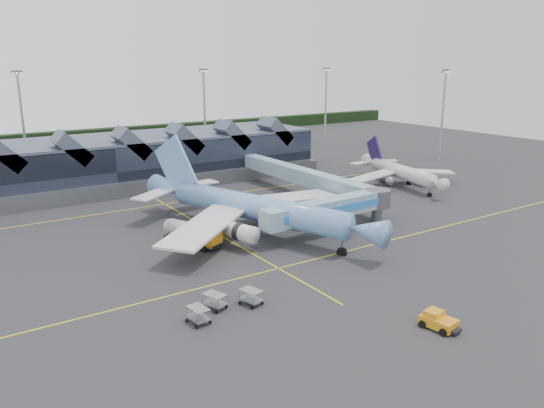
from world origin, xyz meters
TOP-DOWN VIEW (x-y plane):
  - ground at (0.00, 0.00)m, footprint 260.00×260.00m
  - taxi_stripes at (0.00, 10.00)m, footprint 120.00×60.00m
  - tree_line_far at (0.00, 110.00)m, footprint 260.00×4.00m
  - terminal at (-5.07, 47.35)m, footprint 90.00×22.25m
  - light_masts at (21.00, 62.80)m, footprint 132.40×42.56m
  - main_airliner at (4.32, 5.95)m, footprint 34.81×40.97m
  - regional_jet at (45.36, 15.50)m, footprint 23.96×26.54m
  - jet_bridge at (15.42, -0.66)m, footprint 23.48×4.32m
  - fuel_truck at (-5.22, 5.69)m, footprint 5.55×9.21m
  - pushback_tug at (4.31, -28.64)m, footprint 2.80×3.92m
  - baggage_carts at (-11.21, -14.43)m, footprint 8.22×4.42m

SIDE VIEW (x-z plane):
  - ground at x=0.00m, z-range 0.00..0.00m
  - taxi_stripes at x=0.00m, z-range 0.00..0.01m
  - pushback_tug at x=4.31m, z-range -0.08..1.54m
  - baggage_carts at x=-11.21m, z-range 0.10..1.71m
  - fuel_truck at x=-5.22m, z-range 0.19..3.35m
  - tree_line_far at x=0.00m, z-range 0.00..4.00m
  - regional_jet at x=45.36m, z-range -1.67..7.48m
  - jet_bridge at x=15.42m, z-range 1.01..6.30m
  - main_airliner at x=4.32m, z-range -2.80..10.77m
  - terminal at x=-5.07m, z-range -1.38..11.14m
  - light_masts at x=21.00m, z-range 1.26..23.71m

